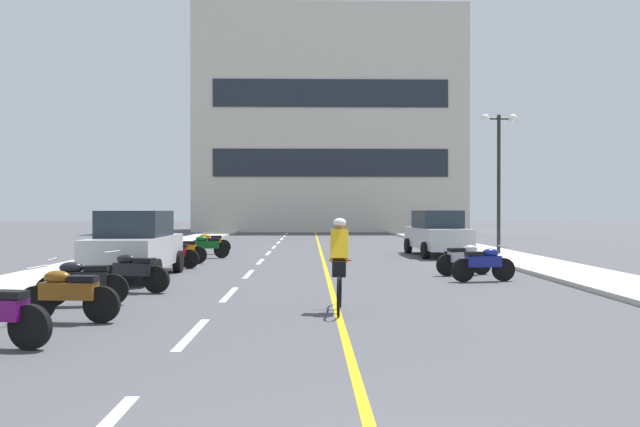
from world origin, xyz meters
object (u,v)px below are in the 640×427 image
Objects in this scene: motorcycle_6 at (464,258)px; motorcycle_4 at (134,271)px; motorcycle_3 at (82,281)px; cyclist_rider at (339,262)px; parked_car_mid at (437,233)px; motorcycle_8 at (182,250)px; motorcycle_9 at (207,246)px; motorcycle_5 at (484,263)px; street_lamp_mid at (499,153)px; motorcycle_7 at (172,253)px; parked_car_near at (136,244)px; motorcycle_10 at (210,243)px; motorcycle_2 at (68,294)px.

motorcycle_4 is at bearing -158.66° from motorcycle_6.
cyclist_rider is (4.91, -0.66, 0.41)m from motorcycle_3.
cyclist_rider is at bearing -109.97° from parked_car_mid.
motorcycle_9 is (0.47, 2.14, 0.00)m from motorcycle_8.
motorcycle_5 is at bearing -86.05° from motorcycle_6.
cyclist_rider reaches higher than motorcycle_8.
street_lamp_mid is 3.24× the size of motorcycle_7.
parked_car_near is 2.50× the size of motorcycle_10.
motorcycle_2 and motorcycle_7 have the same top height.
motorcycle_6 is at bearing 38.86° from motorcycle_2.
motorcycle_2 is 1.01× the size of motorcycle_10.
motorcycle_10 is at bearing 132.69° from motorcycle_5.
motorcycle_3 and motorcycle_10 have the same top height.
cyclist_rider is at bearing -29.01° from motorcycle_4.
motorcycle_8 and motorcycle_10 have the same top height.
street_lamp_mid reaches higher than motorcycle_3.
motorcycle_2 is at bearing -89.24° from motorcycle_10.
motorcycle_6 is 11.59m from motorcycle_10.
motorcycle_2 is 1.00× the size of motorcycle_5.
parked_car_mid is 2.55× the size of motorcycle_9.
cyclist_rider is (5.23, -5.22, -0.03)m from parked_car_near.
street_lamp_mid is 17.06m from motorcycle_3.
motorcycle_7 and motorcycle_10 have the same top height.
parked_car_near reaches higher than motorcycle_7.
motorcycle_3 is at bearing -135.53° from street_lamp_mid.
motorcycle_8 is at bearing -102.38° from motorcycle_9.
street_lamp_mid is at bearing 13.87° from motorcycle_8.
motorcycle_5 is (-3.05, -8.07, -3.65)m from street_lamp_mid.
motorcycle_4 and motorcycle_5 have the same top height.
parked_car_mid reaches higher than motorcycle_2.
motorcycle_3 is at bearing -92.45° from motorcycle_9.
motorcycle_7 is 1.01× the size of motorcycle_10.
motorcycle_2 is 10.38m from motorcycle_8.
motorcycle_9 is (-11.42, -0.80, -3.65)m from street_lamp_mid.
motorcycle_5 is at bearing -21.79° from motorcycle_7.
motorcycle_10 is at bearing 88.18° from motorcycle_7.
parked_car_mid reaches higher than motorcycle_5.
motorcycle_10 is (0.23, 12.94, 0.00)m from motorcycle_3.
motorcycle_5 is (8.84, 3.60, 0.00)m from motorcycle_3.
motorcycle_5 is 0.96× the size of cyclist_rider.
motorcycle_3 is 8.74m from motorcycle_8.
motorcycle_2 is (-11.47, -13.31, -3.65)m from street_lamp_mid.
motorcycle_7 is at bearing -91.82° from motorcycle_10.
motorcycle_9 is at bearing 82.87° from parked_car_near.
parked_car_near is at bearing -94.38° from motorcycle_8.
street_lamp_mid is at bearing 64.53° from motorcycle_6.
parked_car_near is at bearing -176.84° from motorcycle_6.
parked_car_near reaches higher than motorcycle_10.
parked_car_mid is 13.42m from cyclist_rider.
cyclist_rider reaches higher than motorcycle_4.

